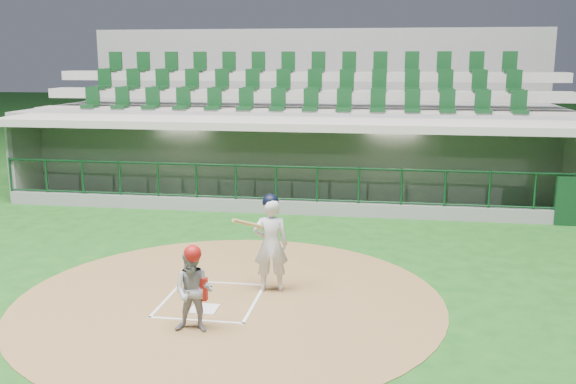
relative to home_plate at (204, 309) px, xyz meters
name	(u,v)px	position (x,y,z in m)	size (l,w,h in m)	color
ground	(216,295)	(0.00, 0.70, -0.02)	(120.00, 120.00, 0.00)	#154614
dirt_circle	(230,300)	(0.30, 0.50, -0.02)	(7.20, 7.20, 0.01)	brown
home_plate	(204,309)	(0.00, 0.00, 0.00)	(0.43, 0.43, 0.02)	silver
batter_box_chalk	(211,300)	(0.00, 0.40, 0.00)	(1.55, 1.80, 0.01)	white
dugout_structure	(295,166)	(0.23, 8.53, 0.94)	(16.40, 3.70, 3.00)	slate
seating_deck	(302,137)	(0.00, 11.61, 1.40)	(17.00, 6.72, 5.15)	gray
batter	(271,242)	(0.91, 1.04, 0.86)	(0.87, 0.90, 1.73)	silver
catcher	(194,289)	(0.10, -0.82, 0.64)	(0.63, 0.50, 1.33)	#929297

